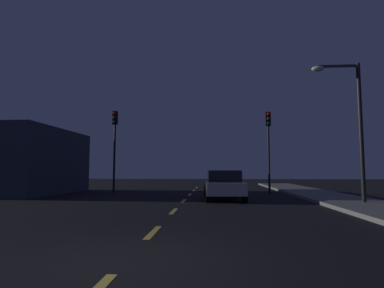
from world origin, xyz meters
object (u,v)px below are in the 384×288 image
object	(u,v)px
traffic_signal_left	(115,136)
street_lamp_right	(351,117)
car_stopped_ahead	(224,185)
traffic_signal_right	(268,136)

from	to	relation	value
traffic_signal_left	street_lamp_right	size ratio (longest dim) A/B	0.88
traffic_signal_left	car_stopped_ahead	world-z (taller)	traffic_signal_left
traffic_signal_left	street_lamp_right	world-z (taller)	street_lamp_right
traffic_signal_right	car_stopped_ahead	xyz separation A→B (m)	(-3.02, -4.15, -2.90)
traffic_signal_right	street_lamp_right	distance (m)	6.74
traffic_signal_right	car_stopped_ahead	bearing A→B (deg)	-126.11
traffic_signal_right	traffic_signal_left	bearing A→B (deg)	180.00
street_lamp_right	traffic_signal_left	bearing A→B (deg)	153.37
car_stopped_ahead	street_lamp_right	xyz separation A→B (m)	(5.47, -2.13, 3.05)
traffic_signal_right	street_lamp_right	size ratio (longest dim) A/B	0.85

